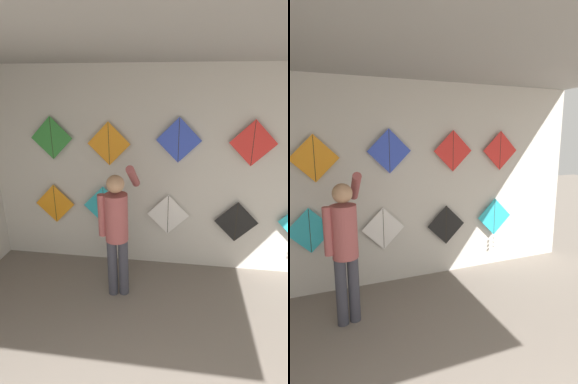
# 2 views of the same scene
# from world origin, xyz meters

# --- Properties ---
(back_panel) EXTENTS (6.00, 0.06, 2.80)m
(back_panel) POSITION_xyz_m (0.00, 3.84, 1.40)
(back_panel) COLOR beige
(back_panel) RESTS_ON ground
(ceiling_slab) EXTENTS (6.00, 4.61, 0.04)m
(ceiling_slab) POSITION_xyz_m (0.00, 1.91, 2.82)
(ceiling_slab) COLOR gray
(shopkeeper) EXTENTS (0.42, 0.62, 1.69)m
(shopkeeper) POSITION_xyz_m (-0.62, 3.04, 0.95)
(shopkeeper) COLOR #383842
(shopkeeper) RESTS_ON ground
(kite_0) EXTENTS (0.59, 0.01, 0.59)m
(kite_0) POSITION_xyz_m (-1.72, 3.75, 0.89)
(kite_0) COLOR orange
(kite_1) EXTENTS (0.59, 0.01, 0.59)m
(kite_1) POSITION_xyz_m (-0.98, 3.75, 0.90)
(kite_1) COLOR #28B2C6
(kite_2) EXTENTS (0.59, 0.01, 0.59)m
(kite_2) POSITION_xyz_m (-0.05, 3.75, 0.82)
(kite_2) COLOR white
(kite_3) EXTENTS (0.59, 0.01, 0.59)m
(kite_3) POSITION_xyz_m (0.88, 3.75, 0.76)
(kite_3) COLOR black
(kite_5) EXTENTS (0.59, 0.01, 0.59)m
(kite_5) POSITION_xyz_m (-1.67, 3.75, 1.86)
(kite_5) COLOR #338C38
(kite_6) EXTENTS (0.59, 0.01, 0.59)m
(kite_6) POSITION_xyz_m (-0.87, 3.75, 1.80)
(kite_6) COLOR orange
(kite_7) EXTENTS (0.59, 0.01, 0.59)m
(kite_7) POSITION_xyz_m (0.06, 3.75, 1.87)
(kite_7) COLOR blue
(kite_8) EXTENTS (0.59, 0.01, 0.59)m
(kite_8) POSITION_xyz_m (0.98, 3.75, 1.85)
(kite_8) COLOR red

